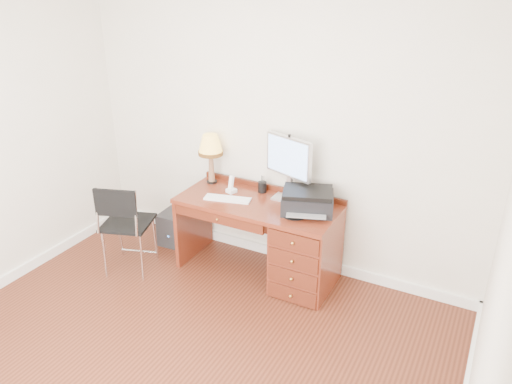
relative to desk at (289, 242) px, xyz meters
The scene contains 12 objects.
ground 1.50m from the desk, 102.93° to the right, with size 4.00×4.00×0.00m, color #3E190E.
room_shell 0.91m from the desk, 112.63° to the right, with size 4.00×4.00×4.00m.
desk is the anchor object (origin of this frame).
monitor 0.75m from the desk, 122.25° to the left, with size 0.50×0.25×0.59m.
keyboard 0.69m from the desk, behind, with size 0.43×0.12×0.02m, color white.
mouse_pad 0.37m from the desk, 47.33° to the right, with size 0.23×0.23×0.05m.
printer 0.46m from the desk, 16.45° to the left, with size 0.53×0.48×0.20m.
leg_lamp 1.19m from the desk, 168.93° to the left, with size 0.24×0.24×0.50m.
phone 0.76m from the desk, behind, with size 0.10×0.10×0.17m.
pen_cup 0.59m from the desk, 151.27° to the left, with size 0.08×0.08×0.10m, color black.
chair 1.58m from the desk, 158.47° to the right, with size 0.55×0.56×0.92m.
equipment_box 1.38m from the desk, behind, with size 0.30×0.30×0.35m, color black.
Camera 1 is at (1.91, -2.26, 2.71)m, focal length 35.00 mm.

